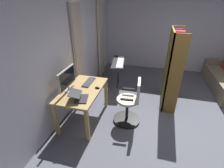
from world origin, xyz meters
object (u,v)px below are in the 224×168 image
at_px(desk, 83,94).
at_px(computer_monitor, 67,79).
at_px(computer_keyboard, 89,82).
at_px(piano_keyboard, 118,63).
at_px(office_chair, 130,103).
at_px(laptop, 79,97).
at_px(bookshelf, 171,68).
at_px(computer_mouse, 97,88).

distance_m(desk, computer_monitor, 0.44).
relative_size(computer_keyboard, piano_keyboard, 0.41).
distance_m(office_chair, computer_keyboard, 0.98).
xyz_separation_m(computer_keyboard, piano_keyboard, (-1.35, 0.33, -0.05)).
xyz_separation_m(desk, laptop, (0.34, 0.10, 0.15)).
bearing_deg(bookshelf, computer_mouse, -54.29).
bearing_deg(piano_keyboard, computer_keyboard, -22.25).
bearing_deg(computer_mouse, desk, -68.50).
xyz_separation_m(office_chair, computer_monitor, (0.28, -1.17, 0.53)).
bearing_deg(desk, bookshelf, 123.63).
relative_size(office_chair, bookshelf, 0.54).
bearing_deg(piano_keyboard, bookshelf, 59.93).
relative_size(desk, computer_keyboard, 2.78).
bearing_deg(computer_monitor, office_chair, 103.54).
distance_m(bookshelf, piano_keyboard, 1.45).
xyz_separation_m(desk, computer_mouse, (-0.11, 0.28, 0.12)).
height_order(office_chair, computer_monitor, computer_monitor).
height_order(computer_keyboard, computer_mouse, computer_mouse).
bearing_deg(computer_mouse, computer_keyboard, -126.14).
xyz_separation_m(desk, piano_keyboard, (-1.65, 0.35, 0.07)).
bearing_deg(laptop, computer_mouse, 144.52).
bearing_deg(piano_keyboard, desk, -20.42).
xyz_separation_m(computer_monitor, bookshelf, (-1.24, 1.92, -0.07)).
distance_m(desk, computer_keyboard, 0.32).
bearing_deg(laptop, bookshelf, 119.15).
bearing_deg(computer_mouse, laptop, -22.05).
bearing_deg(piano_keyboard, computer_monitor, -26.71).
distance_m(desk, office_chair, 0.97).
height_order(computer_monitor, bookshelf, bookshelf).
bearing_deg(bookshelf, computer_keyboard, -63.74).
height_order(laptop, piano_keyboard, laptop).
xyz_separation_m(computer_mouse, bookshelf, (-1.01, 1.41, 0.16)).
relative_size(computer_keyboard, computer_mouse, 4.35).
height_order(office_chair, computer_keyboard, office_chair).
xyz_separation_m(office_chair, laptop, (0.51, -0.85, 0.33)).
relative_size(office_chair, piano_keyboard, 0.91).
xyz_separation_m(computer_keyboard, bookshelf, (-0.82, 1.67, 0.17)).
distance_m(laptop, bookshelf, 2.17).
bearing_deg(computer_keyboard, bookshelf, 116.26).
bearing_deg(bookshelf, computer_monitor, -57.22).
relative_size(desk, piano_keyboard, 1.14).
height_order(laptop, computer_mouse, laptop).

